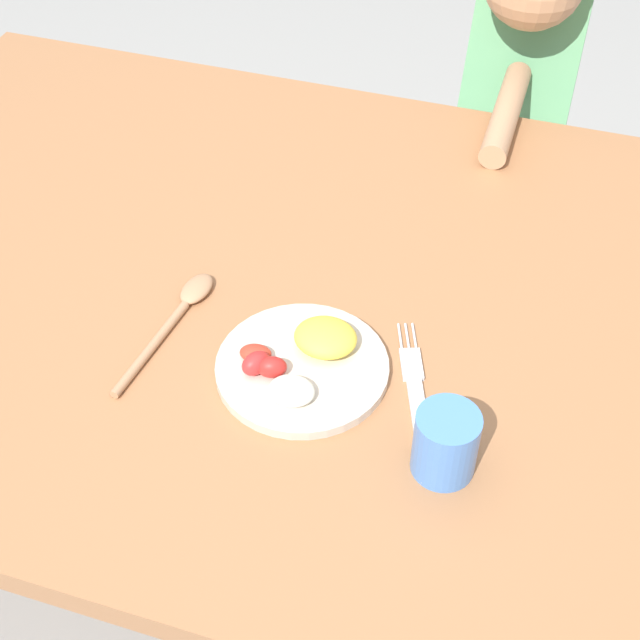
% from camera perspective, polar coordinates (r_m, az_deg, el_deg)
% --- Properties ---
extents(ground_plane, '(8.00, 8.00, 0.00)m').
position_cam_1_polar(ground_plane, '(1.73, -1.87, -13.99)').
color(ground_plane, gray).
extents(dining_table, '(1.39, 0.97, 0.66)m').
position_cam_1_polar(dining_table, '(1.27, -2.47, -0.36)').
color(dining_table, '#A26B43').
rests_on(dining_table, ground_plane).
extents(plate, '(0.21, 0.21, 0.04)m').
position_cam_1_polar(plate, '(1.09, -1.07, -2.66)').
color(plate, beige).
rests_on(plate, dining_table).
extents(fork, '(0.10, 0.23, 0.01)m').
position_cam_1_polar(fork, '(1.07, 6.01, -5.12)').
color(fork, silver).
rests_on(fork, dining_table).
extents(spoon, '(0.05, 0.22, 0.02)m').
position_cam_1_polar(spoon, '(1.17, -8.70, 0.49)').
color(spoon, tan).
rests_on(spoon, dining_table).
extents(drinking_cup, '(0.07, 0.07, 0.08)m').
position_cam_1_polar(drinking_cup, '(0.99, 7.74, -7.54)').
color(drinking_cup, '#4B82D5').
rests_on(drinking_cup, dining_table).
extents(person, '(0.19, 0.44, 0.93)m').
position_cam_1_polar(person, '(1.77, 11.67, 11.03)').
color(person, '#344975').
rests_on(person, ground_plane).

